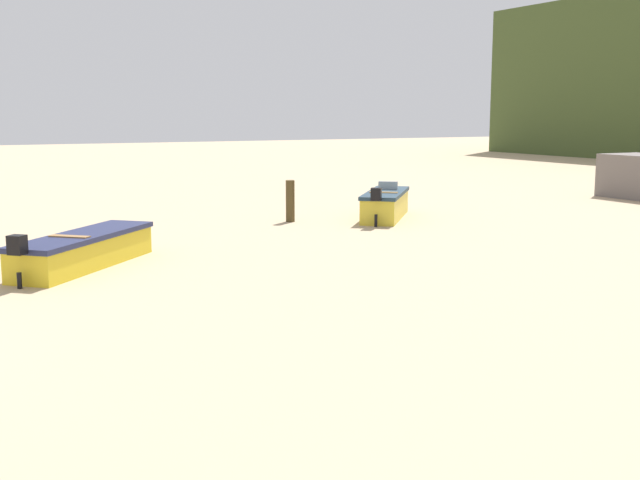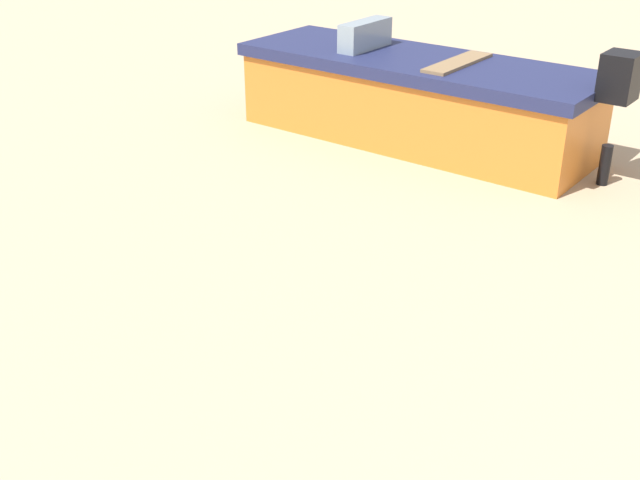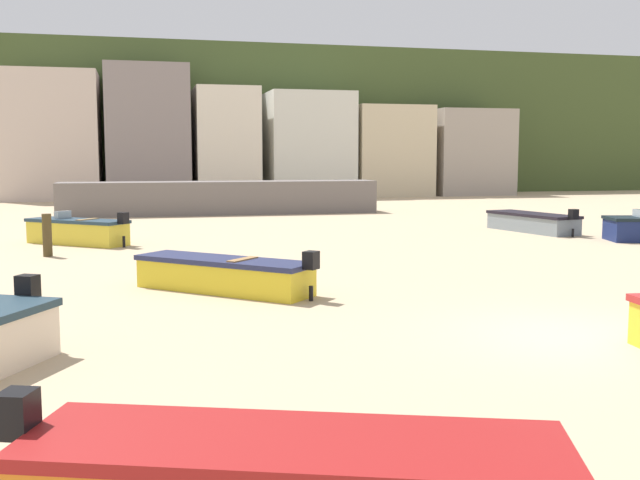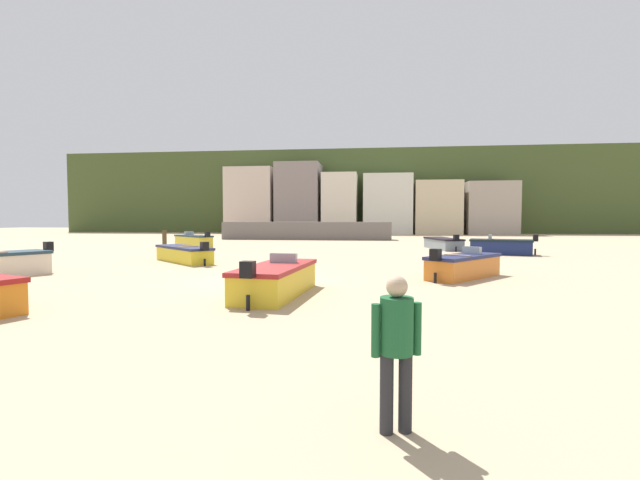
{
  "view_description": "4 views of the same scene",
  "coord_description": "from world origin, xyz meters",
  "px_view_note": "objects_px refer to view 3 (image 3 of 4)",
  "views": [
    {
      "loc": [
        13.11,
        2.66,
        3.6
      ],
      "look_at": [
        -3.95,
        11.4,
        0.48
      ],
      "focal_mm": 44.29,
      "sensor_mm": 36.0,
      "label": 1
    },
    {
      "loc": [
        -0.5,
        2.95,
        2.66
      ],
      "look_at": [
        3.5,
        2.84,
        0.68
      ],
      "focal_mm": 44.32,
      "sensor_mm": 36.0,
      "label": 2
    },
    {
      "loc": [
        -7.51,
        -11.41,
        3.2
      ],
      "look_at": [
        -3.12,
        6.49,
        1.12
      ],
      "focal_mm": 41.55,
      "sensor_mm": 36.0,
      "label": 3
    },
    {
      "loc": [
        3.83,
        -14.72,
        2.2
      ],
      "look_at": [
        0.61,
        11.74,
        0.86
      ],
      "focal_mm": 24.4,
      "sensor_mm": 36.0,
      "label": 4
    }
  ],
  "objects_px": {
    "mooring_post_near_water": "(47,235)",
    "boat_grey_2": "(533,222)",
    "boat_yellow_3": "(224,275)",
    "boat_yellow_6": "(78,231)"
  },
  "relations": [
    {
      "from": "boat_yellow_3",
      "to": "mooring_post_near_water",
      "type": "bearing_deg",
      "value": 75.51
    },
    {
      "from": "boat_yellow_3",
      "to": "mooring_post_near_water",
      "type": "relative_size",
      "value": 3.02
    },
    {
      "from": "boat_grey_2",
      "to": "mooring_post_near_water",
      "type": "xyz_separation_m",
      "value": [
        -19.21,
        -3.39,
        0.28
      ]
    },
    {
      "from": "boat_grey_2",
      "to": "mooring_post_near_water",
      "type": "distance_m",
      "value": 19.51
    },
    {
      "from": "mooring_post_near_water",
      "to": "boat_yellow_3",
      "type": "bearing_deg",
      "value": -57.54
    },
    {
      "from": "boat_yellow_6",
      "to": "mooring_post_near_water",
      "type": "bearing_deg",
      "value": -152.25
    },
    {
      "from": "mooring_post_near_water",
      "to": "boat_grey_2",
      "type": "bearing_deg",
      "value": 10.0
    },
    {
      "from": "boat_grey_2",
      "to": "mooring_post_near_water",
      "type": "relative_size",
      "value": 3.49
    },
    {
      "from": "boat_yellow_3",
      "to": "mooring_post_near_water",
      "type": "xyz_separation_m",
      "value": [
        -4.83,
        7.59,
        0.28
      ]
    },
    {
      "from": "boat_grey_2",
      "to": "boat_yellow_3",
      "type": "xyz_separation_m",
      "value": [
        -14.38,
        -10.98,
        0.0
      ]
    }
  ]
}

